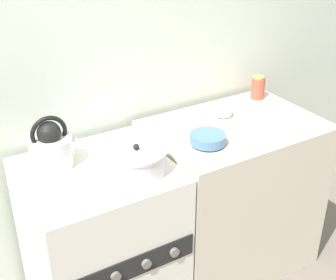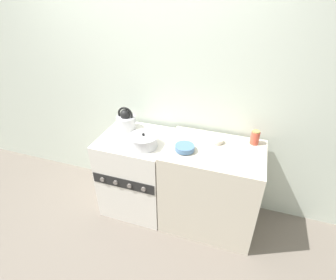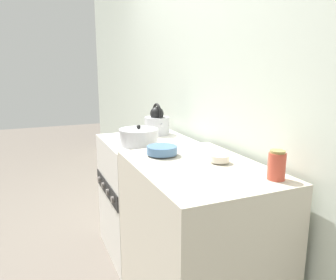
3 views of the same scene
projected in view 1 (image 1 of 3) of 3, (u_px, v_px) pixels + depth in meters
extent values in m
cube|color=silver|center=(57.00, 65.00, 2.19)|extent=(7.00, 0.06, 2.50)
cube|color=silver|center=(102.00, 246.00, 2.28)|extent=(0.66, 0.62, 0.88)
cube|color=black|center=(130.00, 269.00, 2.00)|extent=(0.64, 0.01, 0.11)
cylinder|color=slate|center=(116.00, 277.00, 1.96)|extent=(0.04, 0.02, 0.04)
cylinder|color=slate|center=(146.00, 264.00, 2.02)|extent=(0.04, 0.02, 0.04)
cylinder|color=slate|center=(174.00, 252.00, 2.09)|extent=(0.04, 0.02, 0.04)
cube|color=beige|center=(230.00, 196.00, 2.64)|extent=(0.89, 0.62, 0.90)
cylinder|color=silver|center=(51.00, 152.00, 2.08)|extent=(0.19, 0.19, 0.14)
sphere|color=black|center=(49.00, 133.00, 2.04)|extent=(0.11, 0.11, 0.11)
torus|color=black|center=(49.00, 133.00, 2.04)|extent=(0.17, 0.02, 0.17)
cone|color=silver|center=(71.00, 143.00, 2.11)|extent=(0.10, 0.04, 0.08)
cylinder|color=silver|center=(137.00, 162.00, 2.04)|extent=(0.26, 0.26, 0.10)
cylinder|color=silver|center=(136.00, 151.00, 2.01)|extent=(0.26, 0.26, 0.01)
sphere|color=black|center=(136.00, 147.00, 2.00)|extent=(0.03, 0.03, 0.03)
cylinder|color=#4C729E|center=(208.00, 143.00, 2.23)|extent=(0.08, 0.08, 0.01)
cylinder|color=#4C729E|center=(208.00, 138.00, 2.22)|extent=(0.17, 0.17, 0.04)
cylinder|color=beige|center=(223.00, 115.00, 2.52)|extent=(0.04, 0.04, 0.01)
cylinder|color=beige|center=(223.00, 112.00, 2.51)|extent=(0.10, 0.10, 0.03)
cylinder|color=#CC4C38|center=(258.00, 88.00, 2.71)|extent=(0.08, 0.08, 0.12)
cylinder|color=#998C4C|center=(259.00, 77.00, 2.67)|extent=(0.07, 0.07, 0.01)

